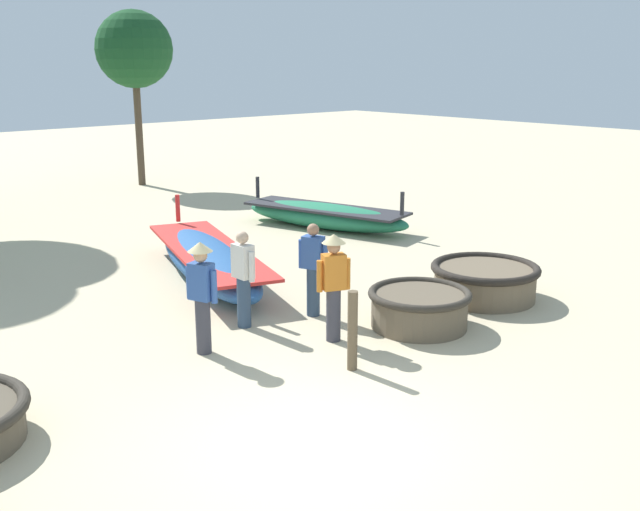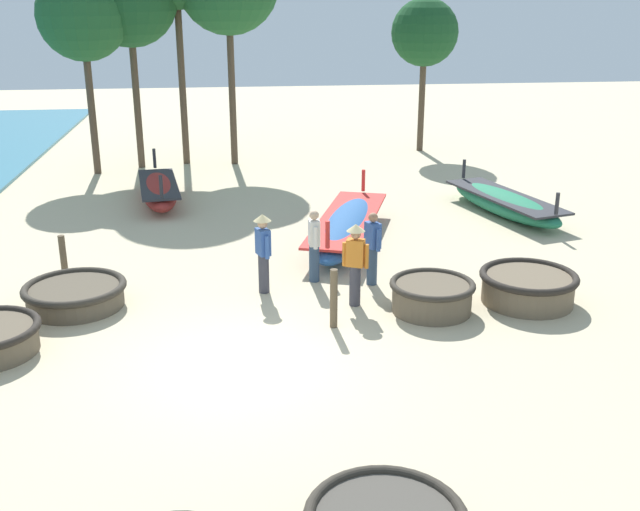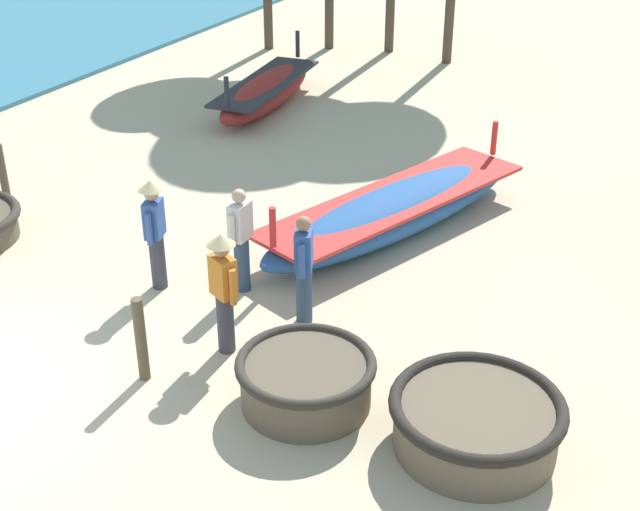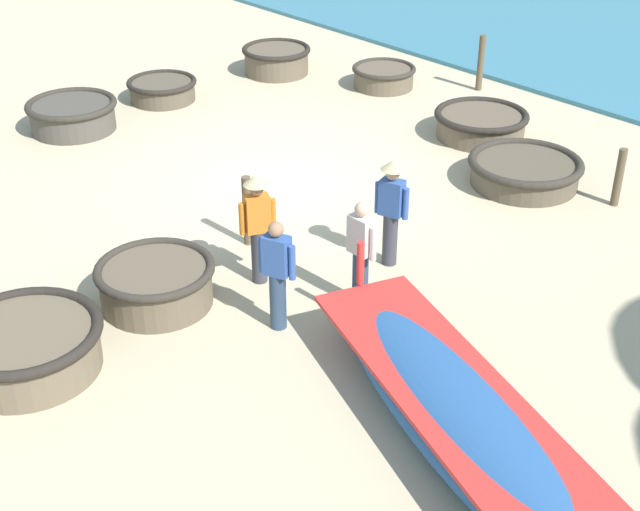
{
  "view_description": "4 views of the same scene",
  "coord_description": "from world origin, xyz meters",
  "px_view_note": "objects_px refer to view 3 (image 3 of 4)",
  "views": [
    {
      "loc": [
        -5.03,
        -5.58,
        4.15
      ],
      "look_at": [
        2.71,
        3.01,
        1.12
      ],
      "focal_mm": 42.0,
      "sensor_mm": 36.0,
      "label": 1
    },
    {
      "loc": [
        -0.05,
        -11.22,
        5.79
      ],
      "look_at": [
        1.69,
        2.98,
        0.81
      ],
      "focal_mm": 42.0,
      "sensor_mm": 36.0,
      "label": 2
    },
    {
      "loc": [
        7.81,
        -5.58,
        6.54
      ],
      "look_at": [
        2.79,
        3.85,
        0.74
      ],
      "focal_mm": 50.0,
      "sensor_mm": 36.0,
      "label": 3
    },
    {
      "loc": [
        8.96,
        10.96,
        6.76
      ],
      "look_at": [
        2.28,
        3.54,
        0.97
      ],
      "focal_mm": 50.0,
      "sensor_mm": 36.0,
      "label": 4
    }
  ],
  "objects_px": {
    "coracle_tilted": "(306,380)",
    "coracle_far_right": "(476,421)",
    "long_boat_green_hull": "(394,210)",
    "fisherman_crouching": "(223,286)",
    "mooring_post_mid_beach": "(3,172)",
    "mooring_post_inland": "(141,339)",
    "fisherman_hauling": "(241,237)",
    "fisherman_standing_left": "(155,227)",
    "long_boat_blue_hull": "(266,92)",
    "fisherman_with_hat": "(304,267)"
  },
  "relations": [
    {
      "from": "long_boat_green_hull",
      "to": "fisherman_crouching",
      "type": "bearing_deg",
      "value": -96.95
    },
    {
      "from": "fisherman_hauling",
      "to": "mooring_post_inland",
      "type": "distance_m",
      "value": 2.4
    },
    {
      "from": "fisherman_crouching",
      "to": "fisherman_hauling",
      "type": "bearing_deg",
      "value": 114.69
    },
    {
      "from": "fisherman_standing_left",
      "to": "coracle_far_right",
      "type": "bearing_deg",
      "value": -12.86
    },
    {
      "from": "coracle_tilted",
      "to": "fisherman_standing_left",
      "type": "bearing_deg",
      "value": 156.48
    },
    {
      "from": "coracle_far_right",
      "to": "long_boat_green_hull",
      "type": "distance_m",
      "value": 5.3
    },
    {
      "from": "coracle_tilted",
      "to": "mooring_post_inland",
      "type": "distance_m",
      "value": 2.06
    },
    {
      "from": "long_boat_green_hull",
      "to": "fisherman_with_hat",
      "type": "xyz_separation_m",
      "value": [
        0.04,
        -3.06,
        0.48
      ]
    },
    {
      "from": "coracle_tilted",
      "to": "coracle_far_right",
      "type": "relative_size",
      "value": 0.85
    },
    {
      "from": "coracle_tilted",
      "to": "fisherman_hauling",
      "type": "relative_size",
      "value": 1.05
    },
    {
      "from": "mooring_post_inland",
      "to": "mooring_post_mid_beach",
      "type": "distance_m",
      "value": 6.19
    },
    {
      "from": "coracle_tilted",
      "to": "mooring_post_inland",
      "type": "bearing_deg",
      "value": -165.83
    },
    {
      "from": "long_boat_green_hull",
      "to": "fisherman_crouching",
      "type": "relative_size",
      "value": 3.38
    },
    {
      "from": "long_boat_blue_hull",
      "to": "fisherman_crouching",
      "type": "height_order",
      "value": "fisherman_crouching"
    },
    {
      "from": "fisherman_crouching",
      "to": "mooring_post_mid_beach",
      "type": "bearing_deg",
      "value": 160.7
    },
    {
      "from": "long_boat_green_hull",
      "to": "fisherman_hauling",
      "type": "distance_m",
      "value": 3.01
    },
    {
      "from": "fisherman_crouching",
      "to": "mooring_post_mid_beach",
      "type": "relative_size",
      "value": 1.65
    },
    {
      "from": "long_boat_blue_hull",
      "to": "mooring_post_mid_beach",
      "type": "distance_m",
      "value": 6.46
    },
    {
      "from": "fisherman_hauling",
      "to": "mooring_post_inland",
      "type": "height_order",
      "value": "fisherman_hauling"
    },
    {
      "from": "fisherman_with_hat",
      "to": "fisherman_standing_left",
      "type": "bearing_deg",
      "value": -175.56
    },
    {
      "from": "coracle_tilted",
      "to": "coracle_far_right",
      "type": "height_order",
      "value": "coracle_far_right"
    },
    {
      "from": "coracle_far_right",
      "to": "long_boat_green_hull",
      "type": "xyz_separation_m",
      "value": [
        -2.93,
        4.42,
        0.01
      ]
    },
    {
      "from": "mooring_post_inland",
      "to": "mooring_post_mid_beach",
      "type": "bearing_deg",
      "value": 150.37
    },
    {
      "from": "long_boat_green_hull",
      "to": "mooring_post_inland",
      "type": "xyz_separation_m",
      "value": [
        -1.06,
        -5.12,
        0.21
      ]
    },
    {
      "from": "long_boat_blue_hull",
      "to": "long_boat_green_hull",
      "type": "bearing_deg",
      "value": -40.46
    },
    {
      "from": "long_boat_green_hull",
      "to": "fisherman_standing_left",
      "type": "bearing_deg",
      "value": -124.75
    },
    {
      "from": "coracle_tilted",
      "to": "fisherman_crouching",
      "type": "distance_m",
      "value": 1.63
    },
    {
      "from": "long_boat_blue_hull",
      "to": "mooring_post_inland",
      "type": "height_order",
      "value": "long_boat_blue_hull"
    },
    {
      "from": "mooring_post_inland",
      "to": "mooring_post_mid_beach",
      "type": "xyz_separation_m",
      "value": [
        -5.38,
        3.06,
        -0.06
      ]
    },
    {
      "from": "long_boat_blue_hull",
      "to": "mooring_post_mid_beach",
      "type": "height_order",
      "value": "long_boat_blue_hull"
    },
    {
      "from": "fisherman_with_hat",
      "to": "fisherman_crouching",
      "type": "height_order",
      "value": "fisherman_crouching"
    },
    {
      "from": "fisherman_hauling",
      "to": "fisherman_crouching",
      "type": "bearing_deg",
      "value": -65.31
    },
    {
      "from": "mooring_post_inland",
      "to": "mooring_post_mid_beach",
      "type": "relative_size",
      "value": 1.12
    },
    {
      "from": "fisherman_with_hat",
      "to": "mooring_post_mid_beach",
      "type": "xyz_separation_m",
      "value": [
        -6.48,
        1.0,
        -0.33
      ]
    },
    {
      "from": "long_boat_blue_hull",
      "to": "mooring_post_inland",
      "type": "distance_m",
      "value": 10.13
    },
    {
      "from": "coracle_tilted",
      "to": "coracle_far_right",
      "type": "bearing_deg",
      "value": 5.61
    },
    {
      "from": "coracle_far_right",
      "to": "long_boat_blue_hull",
      "type": "relative_size",
      "value": 0.46
    },
    {
      "from": "coracle_far_right",
      "to": "fisherman_with_hat",
      "type": "bearing_deg",
      "value": 154.8
    },
    {
      "from": "fisherman_standing_left",
      "to": "mooring_post_inland",
      "type": "distance_m",
      "value": 2.26
    },
    {
      "from": "coracle_far_right",
      "to": "fisherman_with_hat",
      "type": "height_order",
      "value": "fisherman_with_hat"
    },
    {
      "from": "coracle_tilted",
      "to": "long_boat_blue_hull",
      "type": "xyz_separation_m",
      "value": [
        -5.88,
        8.85,
        0.03
      ]
    },
    {
      "from": "long_boat_green_hull",
      "to": "long_boat_blue_hull",
      "type": "distance_m",
      "value": 6.52
    },
    {
      "from": "fisherman_with_hat",
      "to": "fisherman_crouching",
      "type": "xyz_separation_m",
      "value": [
        -0.54,
        -1.08,
        0.12
      ]
    },
    {
      "from": "fisherman_crouching",
      "to": "coracle_far_right",
      "type": "bearing_deg",
      "value": -4.73
    },
    {
      "from": "fisherman_hauling",
      "to": "mooring_post_mid_beach",
      "type": "bearing_deg",
      "value": 172.69
    },
    {
      "from": "fisherman_crouching",
      "to": "fisherman_standing_left",
      "type": "relative_size",
      "value": 1.0
    },
    {
      "from": "mooring_post_inland",
      "to": "long_boat_blue_hull",
      "type": "bearing_deg",
      "value": 112.63
    },
    {
      "from": "fisherman_hauling",
      "to": "coracle_tilted",
      "type": "bearing_deg",
      "value": -42.28
    },
    {
      "from": "fisherman_standing_left",
      "to": "mooring_post_mid_beach",
      "type": "relative_size",
      "value": 1.65
    },
    {
      "from": "fisherman_crouching",
      "to": "mooring_post_inland",
      "type": "bearing_deg",
      "value": -119.64
    }
  ]
}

